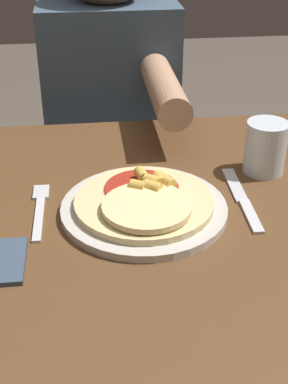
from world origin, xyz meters
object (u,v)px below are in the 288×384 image
at_px(plate, 144,209).
at_px(person_diner, 112,115).
at_px(dining_table, 171,279).
at_px(knife, 243,200).
at_px(pizza, 145,201).
at_px(drinking_glass, 265,147).
at_px(fork, 40,208).

relative_size(plate, person_diner, 0.24).
relative_size(dining_table, knife, 4.80).
bearing_deg(person_diner, knife, -71.34).
xyz_separation_m(pizza, drinking_glass, (0.24, 0.12, 0.03)).
bearing_deg(person_diner, dining_table, -84.49).
relative_size(pizza, person_diner, 0.20).
xyz_separation_m(dining_table, drinking_glass, (0.20, 0.16, 0.17)).
distance_m(knife, drinking_glass, 0.13).
bearing_deg(dining_table, fork, 162.68).
bearing_deg(plate, dining_table, -40.14).
height_order(plate, knife, plate).
bearing_deg(fork, drinking_glass, 11.70).
distance_m(pizza, person_diner, 0.60).
distance_m(plate, drinking_glass, 0.28).
height_order(drinking_glass, person_diner, person_diner).
bearing_deg(knife, dining_table, -159.14).
bearing_deg(pizza, plate, 108.66).
xyz_separation_m(dining_table, person_diner, (-0.06, 0.62, 0.06)).
bearing_deg(drinking_glass, plate, -154.04).
distance_m(plate, fork, 0.18).
bearing_deg(plate, pizza, -71.34).
xyz_separation_m(pizza, person_diner, (-0.02, 0.59, -0.09)).
distance_m(pizza, knife, 0.18).
relative_size(plate, pizza, 1.20).
bearing_deg(fork, dining_table, -17.32).
bearing_deg(fork, knife, -2.86).
relative_size(fork, knife, 0.79).
bearing_deg(dining_table, drinking_glass, 37.56).
bearing_deg(person_diner, drinking_glass, -60.69).
xyz_separation_m(plate, pizza, (0.00, -0.00, 0.02)).
bearing_deg(pizza, knife, 5.98).
bearing_deg(drinking_glass, pizza, -153.22).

